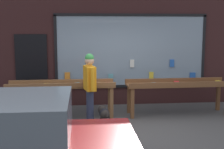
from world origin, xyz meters
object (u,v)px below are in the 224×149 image
object	(u,v)px
display_table_right	(178,87)
person_browsing	(90,83)
display_table_left	(61,88)
small_dog	(104,113)

from	to	relation	value
display_table_right	person_browsing	world-z (taller)	person_browsing
display_table_right	display_table_left	bearing A→B (deg)	-179.98
display_table_left	display_table_right	size ratio (longest dim) A/B	1.00
display_table_left	display_table_right	xyz separation A→B (m)	(3.04, 0.00, -0.01)
small_dog	person_browsing	bearing A→B (deg)	38.18
person_browsing	small_dog	bearing A→B (deg)	-142.63
person_browsing	display_table_right	bearing A→B (deg)	-88.45
display_table_left	person_browsing	distance (m)	0.93
display_table_left	small_dog	size ratio (longest dim) A/B	4.69
display_table_right	person_browsing	size ratio (longest dim) A/B	1.62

